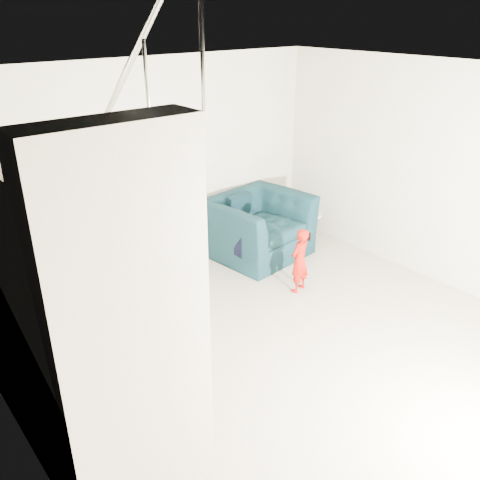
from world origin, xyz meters
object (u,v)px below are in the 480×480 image
at_px(toddler, 299,260).
at_px(side_table, 309,220).
at_px(staircase, 79,329).
at_px(armchair, 258,226).

relative_size(toddler, side_table, 2.20).
bearing_deg(toddler, side_table, -153.20).
xyz_separation_m(toddler, staircase, (-2.94, -0.47, 0.54)).
bearing_deg(side_table, staircase, -160.09).
bearing_deg(staircase, armchair, 25.76).
bearing_deg(toddler, armchair, -117.35).
height_order(armchair, toddler, armchair).
bearing_deg(side_table, toddler, -140.76).
relative_size(armchair, staircase, 0.36).
bearing_deg(staircase, toddler, 9.02).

